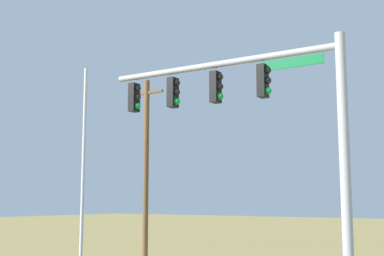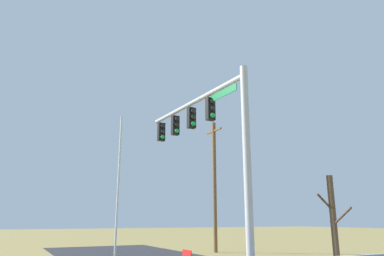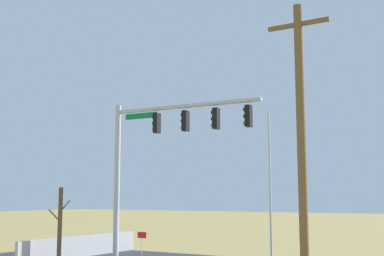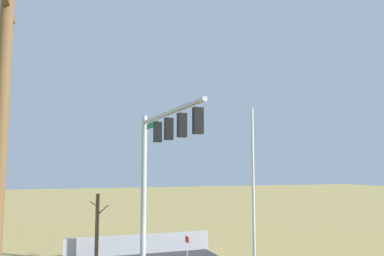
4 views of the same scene
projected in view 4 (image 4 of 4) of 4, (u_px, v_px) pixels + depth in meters
The scene contains 5 objects.
retaining_fence at pixel (140, 244), 21.91m from camera, with size 0.20×8.36×1.07m, color #A8A8AD.
signal_mast at pixel (158, 154), 17.77m from camera, with size 7.69×0.76×7.60m.
flagpole at pixel (253, 204), 14.04m from camera, with size 0.10×0.10×7.11m, color silver.
bare_tree at pixel (97, 226), 20.36m from camera, with size 1.27×1.02×3.50m.
open_sign at pixel (187, 242), 20.52m from camera, with size 0.56×0.04×1.22m.
Camera 4 is at (-17.26, 4.68, 4.86)m, focal length 35.90 mm.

